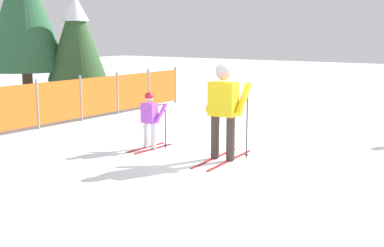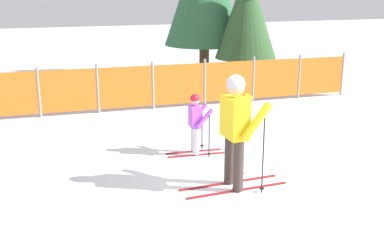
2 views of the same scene
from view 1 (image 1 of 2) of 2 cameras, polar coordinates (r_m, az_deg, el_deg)
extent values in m
plane|color=white|center=(8.53, 6.05, -4.12)|extent=(60.00, 60.00, 0.00)
cube|color=maroon|center=(8.48, 2.73, -4.09)|extent=(1.59, 0.12, 0.02)
cube|color=maroon|center=(8.35, 4.55, -4.36)|extent=(1.59, 0.12, 0.02)
cylinder|color=#3F332D|center=(8.39, 2.75, -1.54)|extent=(0.15, 0.15, 0.75)
cylinder|color=#3F332D|center=(8.26, 4.59, -1.76)|extent=(0.15, 0.15, 0.75)
cube|color=yellow|center=(8.21, 3.72, 2.92)|extent=(0.29, 0.48, 0.59)
cylinder|color=yellow|center=(8.51, 2.56, 3.19)|extent=(0.47, 0.14, 0.54)
cylinder|color=yellow|center=(8.25, 6.13, 2.91)|extent=(0.47, 0.14, 0.54)
sphere|color=#D8AD8C|center=(8.16, 3.75, 6.01)|extent=(0.25, 0.25, 0.25)
sphere|color=silver|center=(8.16, 3.76, 6.32)|extent=(0.26, 0.26, 0.26)
cylinder|color=black|center=(8.69, 2.77, 0.15)|extent=(0.02, 0.02, 1.17)
cylinder|color=black|center=(8.80, 2.74, -3.22)|extent=(0.07, 0.07, 0.01)
cylinder|color=black|center=(8.41, 6.53, -0.25)|extent=(0.02, 0.02, 1.17)
cylinder|color=black|center=(8.53, 6.45, -3.72)|extent=(0.07, 0.07, 0.01)
cube|color=maroon|center=(9.29, -5.45, -2.83)|extent=(1.02, 0.12, 0.02)
cube|color=maroon|center=(9.16, -4.57, -3.01)|extent=(1.02, 0.12, 0.02)
cylinder|color=silver|center=(9.24, -5.47, -1.32)|extent=(0.10, 0.10, 0.48)
cylinder|color=silver|center=(9.11, -4.60, -1.47)|extent=(0.10, 0.10, 0.48)
cube|color=#B24CD8|center=(9.09, -5.08, 1.25)|extent=(0.19, 0.31, 0.37)
cylinder|color=#B24CD8|center=(9.31, -5.39, 1.49)|extent=(0.32, 0.10, 0.34)
cylinder|color=#B24CD8|center=(9.06, -3.67, 1.27)|extent=(0.32, 0.10, 0.34)
sphere|color=#D8AD8C|center=(9.05, -5.11, 3.02)|extent=(0.16, 0.16, 0.16)
sphere|color=red|center=(9.05, -5.11, 3.20)|extent=(0.17, 0.17, 0.17)
cylinder|color=black|center=(9.44, -5.27, -0.35)|extent=(0.02, 0.02, 0.75)
cylinder|color=black|center=(9.51, -5.23, -2.21)|extent=(0.07, 0.07, 0.01)
cylinder|color=black|center=(9.14, -3.17, -0.69)|extent=(0.02, 0.02, 0.75)
cylinder|color=black|center=(9.20, -3.15, -2.61)|extent=(0.07, 0.07, 0.01)
cylinder|color=gray|center=(11.56, -17.86, 2.18)|extent=(0.06, 0.06, 1.15)
cylinder|color=gray|center=(12.37, -13.05, 2.94)|extent=(0.06, 0.06, 1.15)
cylinder|color=gray|center=(13.26, -8.85, 3.58)|extent=(0.06, 0.06, 1.15)
cylinder|color=gray|center=(14.21, -5.19, 4.12)|extent=(0.06, 0.06, 1.15)
cylinder|color=gray|center=(15.22, -2.00, 4.58)|extent=(0.06, 0.06, 1.15)
cube|color=orange|center=(11.18, -20.52, 1.76)|extent=(1.30, 0.06, 0.96)
cube|color=orange|center=(11.95, -15.37, 2.58)|extent=(1.30, 0.06, 0.96)
cube|color=orange|center=(12.81, -10.87, 3.27)|extent=(1.30, 0.06, 0.96)
cube|color=orange|center=(13.73, -6.96, 3.86)|extent=(1.30, 0.06, 0.96)
cube|color=orange|center=(14.71, -3.54, 4.36)|extent=(1.30, 0.06, 0.96)
cylinder|color=#4C3823|center=(16.23, -18.87, 4.15)|extent=(0.32, 0.32, 1.01)
cone|color=#2B5F3B|center=(16.17, -19.38, 12.62)|extent=(2.58, 2.58, 3.78)
cylinder|color=#4C3823|center=(15.70, -13.30, 3.72)|extent=(0.23, 0.23, 0.73)
cone|color=#2E522B|center=(15.60, -13.57, 10.01)|extent=(1.86, 1.86, 2.72)
cone|color=white|center=(15.62, -13.71, 13.20)|extent=(0.84, 0.84, 0.82)
camera|label=2|loc=(4.84, 59.75, 14.08)|focal=45.00mm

